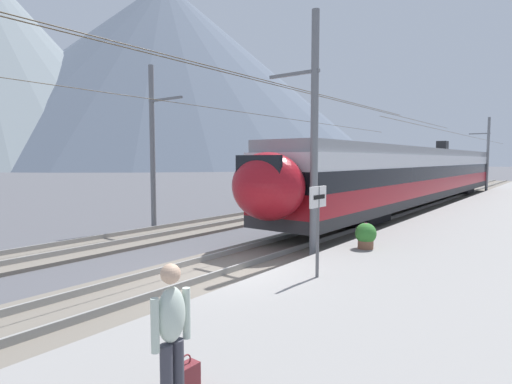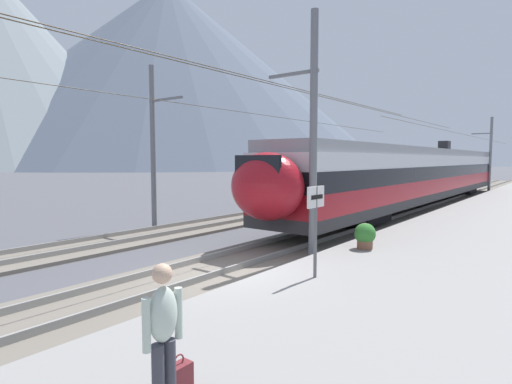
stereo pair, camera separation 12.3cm
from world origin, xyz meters
TOP-DOWN VIEW (x-y plane):
  - ground_plane at (0.00, 0.00)m, footprint 400.00×400.00m
  - platform_slab at (0.00, -4.61)m, footprint 120.00×6.86m
  - track_near at (0.00, 0.74)m, footprint 120.00×3.00m
  - track_far at (0.00, 6.35)m, footprint 120.00×3.00m
  - train_near_platform at (19.94, 0.74)m, footprint 35.42×2.95m
  - train_far_track at (28.61, 6.35)m, footprint 26.15×3.02m
  - catenary_mast_mid at (3.35, -0.68)m, footprint 47.25×1.83m
  - catenary_mast_east at (36.37, -0.67)m, footprint 47.25×1.83m
  - catenary_mast_far_side at (4.30, 8.08)m, footprint 47.25×2.17m
  - platform_sign at (0.67, -2.42)m, footprint 0.70×0.08m
  - passenger_walking at (-4.97, -3.77)m, footprint 0.53×0.22m
  - handbag_beside_passenger at (-4.55, -3.52)m, footprint 0.32×0.18m
  - potted_plant_platform_edge at (4.38, -2.09)m, footprint 0.66×0.66m
  - mountain_right_ridge at (123.03, 147.40)m, footprint 200.32×200.32m

SIDE VIEW (x-z plane):
  - ground_plane at x=0.00m, z-range 0.00..0.00m
  - track_near at x=0.00m, z-range -0.07..0.21m
  - track_far at x=0.00m, z-range -0.07..0.21m
  - platform_slab at x=0.00m, z-range 0.00..0.35m
  - handbag_beside_passenger at x=-4.55m, z-range 0.29..0.74m
  - potted_plant_platform_edge at x=4.38m, z-range 0.39..1.21m
  - passenger_walking at x=-4.97m, z-range 0.45..2.14m
  - platform_sign at x=0.67m, z-range 0.86..3.04m
  - train_far_track at x=28.61m, z-range 0.09..4.36m
  - train_near_platform at x=19.94m, z-range 0.10..4.37m
  - catenary_mast_east at x=36.37m, z-range 0.19..7.31m
  - catenary_mast_far_side at x=4.30m, z-range 0.20..7.63m
  - catenary_mast_mid at x=3.35m, z-range 0.17..7.84m
  - mountain_right_ridge at x=123.03m, z-range 0.00..86.06m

